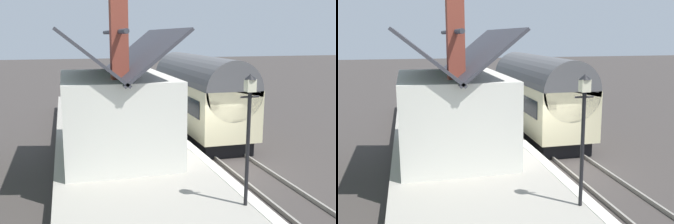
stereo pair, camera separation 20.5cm
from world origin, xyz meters
TOP-DOWN VIEW (x-y plane):
  - ground_plane at (0.00, 0.00)m, footprint 160.00×160.00m
  - platform at (0.00, 3.76)m, footprint 32.00×5.52m
  - platform_edge_coping at (0.00, 1.18)m, footprint 32.00×0.36m
  - rail_near at (0.00, -1.62)m, footprint 52.00×0.08m
  - rail_far at (0.00, -0.18)m, footprint 52.00×0.08m
  - train at (5.71, -0.90)m, footprint 9.20×2.73m
  - station_building at (0.76, 4.21)m, footprint 6.20×4.14m
  - bench_near_building at (10.42, 3.13)m, footprint 1.40×0.45m
  - bench_by_lamp at (8.13, 3.09)m, footprint 1.42×0.49m
  - planter_corner_building at (8.22, 5.11)m, footprint 0.56×0.56m
  - planter_bench_right at (8.90, 4.04)m, footprint 0.49×0.49m
  - lamp_post_platform at (-4.83, 1.51)m, footprint 0.32×0.50m

SIDE VIEW (x-z plane):
  - ground_plane at x=0.00m, z-range 0.00..0.00m
  - rail_near at x=0.00m, z-range 0.00..0.14m
  - rail_far at x=0.00m, z-range 0.00..0.14m
  - platform at x=0.00m, z-range 0.00..0.88m
  - platform_edge_coping at x=0.00m, z-range 0.88..0.90m
  - planter_bench_right at x=8.90m, z-range 0.89..1.62m
  - planter_corner_building at x=8.22m, z-range 0.90..1.70m
  - bench_near_building at x=10.42m, z-range 0.92..1.80m
  - bench_by_lamp at x=8.13m, z-range 0.92..1.80m
  - train at x=5.71m, z-range 0.05..4.38m
  - station_building at x=0.76m, z-range -0.44..5.52m
  - lamp_post_platform at x=-4.83m, z-range 1.59..5.10m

